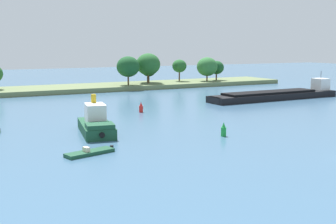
# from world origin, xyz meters

# --- Properties ---
(treeline_island) EXTENTS (94.22, 15.82, 9.82)m
(treeline_island) POSITION_xyz_m (10.21, 82.42, 2.95)
(treeline_island) COLOR #66754C
(treeline_island) RESTS_ON ground
(cargo_barge) EXTENTS (33.44, 6.14, 5.99)m
(cargo_barge) POSITION_xyz_m (27.59, 43.89, 1.01)
(cargo_barge) COLOR black
(cargo_barge) RESTS_ON ground
(tugboat) EXTENTS (5.73, 11.29, 5.22)m
(tugboat) POSITION_xyz_m (-20.53, 26.36, 1.35)
(tugboat) COLOR #19472D
(tugboat) RESTS_ON ground
(small_motorboat) EXTENTS (5.90, 2.96, 0.90)m
(small_motorboat) POSITION_xyz_m (-24.69, 15.84, 0.22)
(small_motorboat) COLOR #19472D
(small_motorboat) RESTS_ON ground
(channel_buoy_red) EXTENTS (0.70, 0.70, 1.90)m
(channel_buoy_red) POSITION_xyz_m (-7.50, 40.50, 0.81)
(channel_buoy_red) COLOR red
(channel_buoy_red) RESTS_ON ground
(channel_buoy_green) EXTENTS (0.70, 0.70, 1.90)m
(channel_buoy_green) POSITION_xyz_m (-6.09, 16.83, 0.81)
(channel_buoy_green) COLOR green
(channel_buoy_green) RESTS_ON ground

